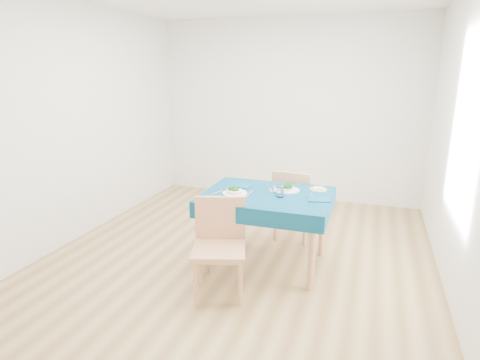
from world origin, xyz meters
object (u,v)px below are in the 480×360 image
(bowl_far, at_px, (288,187))
(side_plate, at_px, (318,189))
(chair_far, at_px, (296,194))
(bowl_near, at_px, (235,190))
(table, at_px, (267,229))
(chair_near, at_px, (219,235))

(bowl_far, distance_m, side_plate, 0.32)
(chair_far, xyz_separation_m, bowl_near, (-0.45, -0.86, 0.25))
(bowl_far, bearing_deg, table, -135.23)
(side_plate, bearing_deg, table, -145.98)
(chair_far, relative_size, bowl_near, 4.45)
(bowl_near, distance_m, side_plate, 0.87)
(chair_far, height_order, bowl_near, chair_far)
(bowl_near, bearing_deg, chair_far, 62.37)
(bowl_near, distance_m, bowl_far, 0.55)
(table, height_order, side_plate, side_plate)
(bowl_near, bearing_deg, chair_near, -83.93)
(table, height_order, chair_far, chair_far)
(bowl_near, xyz_separation_m, side_plate, (0.77, 0.41, -0.03))
(table, relative_size, chair_far, 1.14)
(table, xyz_separation_m, chair_near, (-0.24, -0.70, 0.19))
(bowl_near, relative_size, side_plate, 1.37)
(chair_near, distance_m, chair_far, 1.51)
(chair_near, xyz_separation_m, side_plate, (0.70, 1.01, 0.19))
(chair_near, distance_m, bowl_near, 0.65)
(chair_far, relative_size, side_plate, 6.09)
(bowl_near, xyz_separation_m, bowl_far, (0.48, 0.27, -0.00))
(table, bearing_deg, bowl_far, 44.77)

